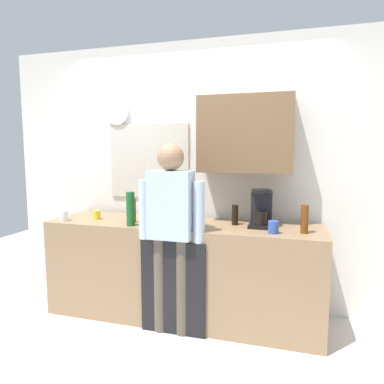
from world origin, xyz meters
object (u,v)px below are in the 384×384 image
Objects in this scene: bottle_green_wine at (131,209)px; bottle_dark_sauce at (235,215)px; bottle_clear_soda at (175,208)px; bottle_olive_oil at (154,210)px; person_at_sink at (171,223)px; cup_yellow_cup at (97,215)px; bottle_amber_beer at (305,219)px; cup_white_mug at (64,216)px; dish_soap at (193,213)px; bottle_red_vinegar at (132,210)px; cup_blue_mug at (273,227)px; coffee_maker at (261,210)px.

bottle_green_wine reaches higher than bottle_dark_sauce.
bottle_green_wine is 1.07× the size of bottle_clear_soda.
bottle_olive_oil is 0.16× the size of person_at_sink.
bottle_green_wine reaches higher than cup_yellow_cup.
bottle_amber_beer is 2.71× the size of cup_yellow_cup.
cup_white_mug is 1.22m from dish_soap.
cup_white_mug is (-0.26, -0.15, 0.01)m from cup_yellow_cup.
bottle_olive_oil is (0.21, 0.01, 0.02)m from bottle_red_vinegar.
person_at_sink reaches higher than bottle_green_wine.
dish_soap is at bearing 89.33° from person_at_sink.
cup_yellow_cup is at bearing 178.88° from bottle_amber_beer.
cup_yellow_cup is at bearing 176.24° from cup_blue_mug.
bottle_amber_beer is at bearing 20.13° from person_at_sink.
bottle_amber_beer reaches higher than cup_white_mug.
bottle_dark_sauce is (-0.23, 0.01, -0.06)m from coffee_maker.
bottle_dark_sauce is at bearing 11.81° from bottle_olive_oil.
bottle_red_vinegar reaches higher than bottle_dark_sauce.
bottle_clear_soda reaches higher than cup_white_mug.
cup_blue_mug is at bearing -4.60° from bottle_olive_oil.
bottle_amber_beer is at bearing 2.98° from cup_white_mug.
cup_blue_mug is at bearing 2.90° from bottle_green_wine.
bottle_dark_sauce is 0.60m from person_at_sink.
cup_yellow_cup is at bearing -175.99° from coffee_maker.
cup_white_mug is 0.53× the size of dish_soap.
bottle_amber_beer is (1.12, -0.06, -0.03)m from bottle_clear_soda.
bottle_red_vinegar is 0.14× the size of person_at_sink.
bottle_green_wine is 1.22m from cup_blue_mug.
cup_blue_mug is at bearing -163.09° from bottle_amber_beer.
bottle_green_wine reaches higher than bottle_clear_soda.
bottle_dark_sauce reaches higher than cup_yellow_cup.
cup_yellow_cup is 0.85× the size of cup_blue_mug.
coffee_maker is at bearing -5.97° from dish_soap.
person_at_sink is (0.24, -0.22, -0.06)m from bottle_olive_oil.
bottle_red_vinegar is (-0.92, -0.16, 0.02)m from bottle_dark_sauce.
bottle_olive_oil is at bearing -2.31° from cup_yellow_cup.
person_at_sink is (-0.07, -0.42, -0.02)m from dish_soap.
dish_soap is (-0.75, 0.28, 0.03)m from cup_blue_mug.
bottle_green_wine is 0.59m from dish_soap.
dish_soap is at bearing 159.19° from cup_blue_mug.
cup_blue_mug is (0.88, -0.14, -0.09)m from bottle_clear_soda.
bottle_dark_sauce is at bearing 9.77° from bottle_red_vinegar.
bottle_olive_oil reaches higher than bottle_dark_sauce.
cup_yellow_cup is (-0.44, 0.17, -0.11)m from bottle_green_wine.
person_at_sink reaches higher than cup_white_mug.
bottle_clear_soda is at bearing -132.16° from dish_soap.
bottle_clear_soda reaches higher than bottle_amber_beer.
bottle_clear_soda is at bearing 9.02° from bottle_red_vinegar.
bottle_red_vinegar is 0.40m from cup_yellow_cup.
bottle_dark_sauce is 0.82× the size of bottle_red_vinegar.
bottle_red_vinegar is at bearing 164.41° from person_at_sink.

